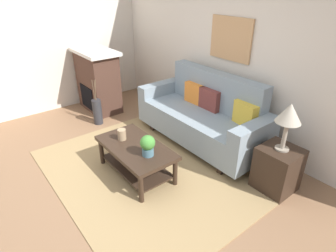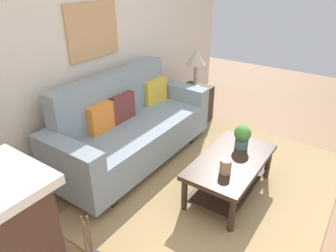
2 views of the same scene
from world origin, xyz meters
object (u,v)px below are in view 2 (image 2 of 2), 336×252
Objects in this scene: throw_pillow_maroon at (121,107)px; framed_painting at (93,31)px; table_lamp at (196,59)px; potted_plant_tabletop at (242,136)px; throw_pillow_mustard at (155,91)px; tabletop_vase at (226,166)px; coffee_table at (230,168)px; couch at (131,129)px; side_table at (194,105)px; throw_pillow_orange at (101,117)px.

framed_painting reaches higher than throw_pillow_maroon.
table_lamp is at bearing -9.13° from throw_pillow_maroon.
throw_pillow_mustard is at bearing 77.49° from potted_plant_tabletop.
throw_pillow_maroon is 1.44m from potted_plant_tabletop.
throw_pillow_maroon reaches higher than tabletop_vase.
framed_painting is (-0.08, 1.74, 1.22)m from coffee_table.
couch is 1.32m from potted_plant_tabletop.
framed_painting reaches higher than side_table.
tabletop_vase is (0.17, -1.44, -0.18)m from throw_pillow_orange.
side_table is at bearing -3.92° from couch.
tabletop_vase is 2.02m from table_lamp.
table_lamp is at bearing -17.25° from throw_pillow_mustard.
tabletop_vase is 0.25× the size of table_lamp.
framed_painting is (0.33, 0.34, 0.85)m from throw_pillow_orange.
throw_pillow_mustard is at bearing 0.00° from throw_pillow_orange.
potted_plant_tabletop is at bearing -131.03° from side_table.
couch is 0.28m from throw_pillow_maroon.
couch is at bearing 176.08° from table_lamp.
coffee_table is 1.93× the size of table_lamp.
throw_pillow_orange is at bearing 106.44° from coffee_table.
throw_pillow_mustard is at bearing 67.50° from coffee_table.
tabletop_vase is at bearing -83.44° from throw_pillow_orange.
coffee_table is 1.75m from side_table.
framed_painting is (-1.37, 0.56, 0.54)m from table_lamp.
throw_pillow_maroon is 0.63× the size of table_lamp.
framed_painting reaches higher than couch.
couch is at bearing 176.08° from side_table.
throw_pillow_maroon is 2.50× the size of tabletop_vase.
framed_painting is (0.00, 0.34, 0.85)m from throw_pillow_maroon.
throw_pillow_maroon reaches higher than side_table.
throw_pillow_mustard is (0.99, 0.00, 0.00)m from throw_pillow_orange.
throw_pillow_maroon is at bearing 170.87° from side_table.
throw_pillow_maroon is 0.64× the size of side_table.
coffee_table is (0.08, -1.27, -0.12)m from couch.
tabletop_vase is (-0.16, -1.32, 0.07)m from couch.
framed_painting reaches higher than potted_plant_tabletop.
couch is 1.33m from tabletop_vase.
coffee_table is at bearing -86.64° from throw_pillow_maroon.
framed_painting is (0.00, 0.47, 1.10)m from couch.
throw_pillow_mustard is at bearing 10.82° from couch.
couch is 3.75× the size of table_lamp.
table_lamp is (1.37, -0.09, 0.56)m from couch.
throw_pillow_maroon is 1.42m from table_lamp.
throw_pillow_orange is 0.64× the size of side_table.
throw_pillow_mustard is 1.13m from framed_painting.
framed_painting reaches higher than table_lamp.
couch is 0.43m from throw_pillow_orange.
framed_painting is (0.16, 1.78, 1.03)m from tabletop_vase.
side_table is 0.98× the size of table_lamp.
throw_pillow_orange is at bearing 96.56° from tabletop_vase.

